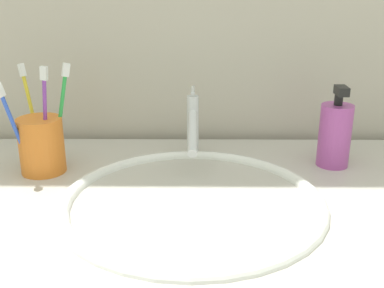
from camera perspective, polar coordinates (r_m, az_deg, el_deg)
name	(u,v)px	position (r m, az deg, el deg)	size (l,w,h in m)	color
sink_basin	(192,223)	(0.78, -0.02, -9.70)	(0.43, 0.43, 0.11)	white
faucet	(193,126)	(0.92, 0.09, 2.17)	(0.02, 0.17, 0.13)	silver
toothbrush_cup	(42,145)	(0.90, -17.96, -0.16)	(0.08, 0.08, 0.10)	orange
toothbrush_yellow	(31,108)	(0.93, -19.14, 4.23)	(0.05, 0.04, 0.19)	yellow
toothbrush_blue	(13,124)	(0.87, -21.09, 2.35)	(0.04, 0.05, 0.18)	blue
toothbrush_green	(61,110)	(0.88, -15.77, 4.01)	(0.05, 0.03, 0.20)	green
toothbrush_purple	(45,113)	(0.87, -17.57, 3.62)	(0.03, 0.01, 0.19)	purple
soap_dispenser	(335,134)	(0.93, 17.12, 1.17)	(0.06, 0.06, 0.16)	#B24CA5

